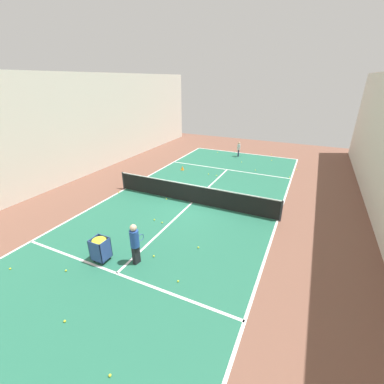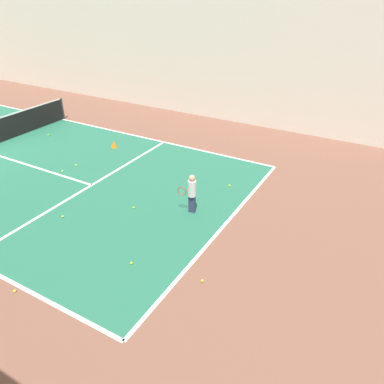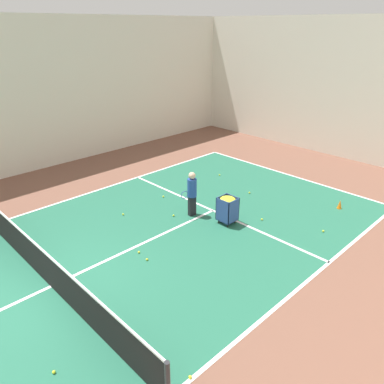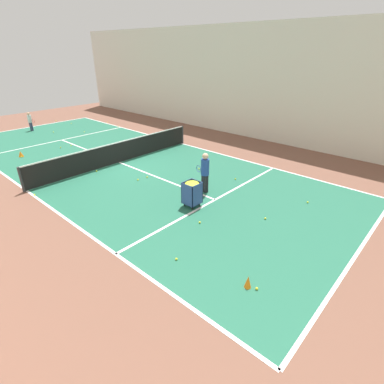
{
  "view_description": "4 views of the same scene",
  "coord_description": "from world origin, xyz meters",
  "px_view_note": "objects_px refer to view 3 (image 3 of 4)",
  "views": [
    {
      "loc": [
        -5.37,
        11.4,
        6.22
      ],
      "look_at": [
        0.0,
        0.0,
        0.64
      ],
      "focal_mm": 24.0,
      "sensor_mm": 36.0,
      "label": 1
    },
    {
      "loc": [
        -8.15,
        -14.84,
        6.22
      ],
      "look_at": [
        0.25,
        -10.03,
        0.7
      ],
      "focal_mm": 35.0,
      "sensor_mm": 36.0,
      "label": 2
    },
    {
      "loc": [
        8.15,
        -2.85,
        6.22
      ],
      "look_at": [
        -0.29,
        5.39,
        0.89
      ],
      "focal_mm": 35.0,
      "sensor_mm": 36.0,
      "label": 3
    },
    {
      "loc": [
        8.15,
        12.36,
        5.25
      ],
      "look_at": [
        0.96,
        5.84,
        0.57
      ],
      "focal_mm": 28.0,
      "sensor_mm": 36.0,
      "label": 4
    }
  ],
  "objects_px": {
    "coach_at_net": "(192,191)",
    "tennis_net": "(48,269)",
    "training_cone_0": "(340,204)",
    "ball_cart": "(228,205)"
  },
  "relations": [
    {
      "from": "tennis_net",
      "to": "ball_cart",
      "type": "relative_size",
      "value": 9.68
    },
    {
      "from": "tennis_net",
      "to": "ball_cart",
      "type": "xyz_separation_m",
      "value": [
        0.96,
        5.84,
        0.13
      ]
    },
    {
      "from": "ball_cart",
      "to": "tennis_net",
      "type": "bearing_deg",
      "value": -99.33
    },
    {
      "from": "coach_at_net",
      "to": "training_cone_0",
      "type": "distance_m",
      "value": 5.51
    },
    {
      "from": "tennis_net",
      "to": "ball_cart",
      "type": "distance_m",
      "value": 5.92
    },
    {
      "from": "coach_at_net",
      "to": "tennis_net",
      "type": "bearing_deg",
      "value": 13.81
    },
    {
      "from": "coach_at_net",
      "to": "training_cone_0",
      "type": "relative_size",
      "value": 4.87
    },
    {
      "from": "tennis_net",
      "to": "training_cone_0",
      "type": "xyz_separation_m",
      "value": [
        3.13,
        9.63,
        -0.38
      ]
    },
    {
      "from": "tennis_net",
      "to": "training_cone_0",
      "type": "relative_size",
      "value": 28.04
    },
    {
      "from": "tennis_net",
      "to": "coach_at_net",
      "type": "bearing_deg",
      "value": 93.12
    }
  ]
}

